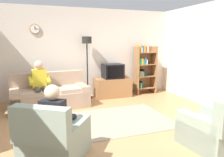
{
  "coord_description": "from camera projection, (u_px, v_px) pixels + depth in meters",
  "views": [
    {
      "loc": [
        -1.4,
        -3.79,
        1.71
      ],
      "look_at": [
        0.21,
        0.73,
        0.86
      ],
      "focal_mm": 33.77,
      "sensor_mm": 36.0,
      "label": 1
    }
  ],
  "objects": [
    {
      "name": "ground_plane",
      "position": [
        114.0,
        127.0,
        4.28
      ],
      "size": [
        12.0,
        12.0,
        0.0
      ],
      "primitive_type": "plane",
      "color": "#B27F51"
    },
    {
      "name": "back_wall_assembly",
      "position": [
        85.0,
        53.0,
        6.51
      ],
      "size": [
        6.2,
        0.17,
        2.7
      ],
      "color": "silver",
      "rests_on": "ground_plane"
    },
    {
      "name": "couch",
      "position": [
        50.0,
        96.0,
        5.49
      ],
      "size": [
        1.98,
        1.08,
        0.9
      ],
      "color": "tan",
      "rests_on": "ground_plane"
    },
    {
      "name": "tv_stand",
      "position": [
        113.0,
        87.0,
        6.56
      ],
      "size": [
        1.1,
        0.56,
        0.59
      ],
      "color": "olive",
      "rests_on": "ground_plane"
    },
    {
      "name": "tv",
      "position": [
        113.0,
        71.0,
        6.45
      ],
      "size": [
        0.6,
        0.49,
        0.44
      ],
      "color": "black",
      "rests_on": "tv_stand"
    },
    {
      "name": "bookshelf",
      "position": [
        144.0,
        68.0,
        6.9
      ],
      "size": [
        0.68,
        0.36,
        1.59
      ],
      "color": "olive",
      "rests_on": "ground_plane"
    },
    {
      "name": "floor_lamp",
      "position": [
        87.0,
        50.0,
        6.2
      ],
      "size": [
        0.28,
        0.28,
        1.85
      ],
      "color": "black",
      "rests_on": "ground_plane"
    },
    {
      "name": "armchair_near_window",
      "position": [
        55.0,
        140.0,
        3.07
      ],
      "size": [
        1.15,
        1.17,
        0.9
      ],
      "color": "gray",
      "rests_on": "ground_plane"
    },
    {
      "name": "armchair_near_bookshelf",
      "position": [
        214.0,
        131.0,
        3.4
      ],
      "size": [
        0.91,
        0.98,
        0.9
      ],
      "color": "gray",
      "rests_on": "ground_plane"
    },
    {
      "name": "area_rug",
      "position": [
        118.0,
        120.0,
        4.65
      ],
      "size": [
        2.2,
        1.7,
        0.01
      ],
      "primitive_type": "cube",
      "color": "gray",
      "rests_on": "ground_plane"
    },
    {
      "name": "person_on_couch",
      "position": [
        40.0,
        83.0,
        5.24
      ],
      "size": [
        0.54,
        0.57,
        1.24
      ],
      "color": "yellow",
      "rests_on": "ground_plane"
    },
    {
      "name": "person_in_left_armchair",
      "position": [
        56.0,
        118.0,
        3.1
      ],
      "size": [
        0.61,
        0.64,
        1.12
      ],
      "color": "black",
      "rests_on": "ground_plane"
    }
  ]
}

